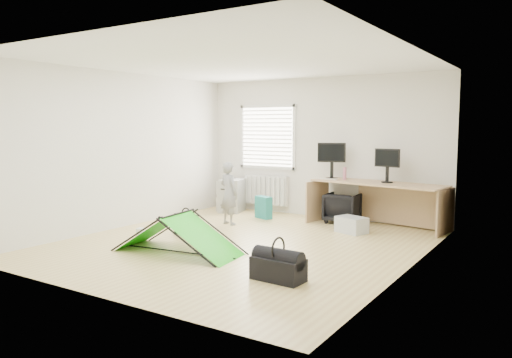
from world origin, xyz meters
The scene contains 18 objects.
ground centered at (0.00, 0.00, 0.00)m, with size 5.50×5.50×0.00m, color tan.
back_wall centered at (0.00, 2.75, 1.35)m, with size 5.00×0.02×2.70m, color silver.
window centered at (-1.20, 2.71, 1.55)m, with size 1.20×0.06×1.20m, color silver.
radiator centered at (-1.20, 2.67, 0.45)m, with size 1.00×0.12×0.60m, color silver.
desk centered at (1.29, 2.33, 0.40)m, with size 2.33×0.74×0.79m, color tan.
filing_cabinet centered at (-1.79, 2.28, 0.34)m, with size 0.44×0.58×0.68m, color #989A9C.
monitor_left centered at (0.38, 2.42, 1.04)m, with size 0.51×0.11×0.49m, color black.
monitor_right centered at (1.45, 2.35, 1.01)m, with size 0.45×0.10×0.43m, color black.
keyboard centered at (0.33, 2.32, 0.80)m, with size 0.41×0.14×0.02m, color beige.
thermos centered at (0.63, 2.42, 0.91)m, with size 0.06×0.06×0.23m, color #BB697F.
office_chair centered at (0.61, 2.40, 0.27)m, with size 0.58×0.60×0.55m, color black.
person centered at (-1.05, 1.13, 0.57)m, with size 0.41×0.27×1.13m, color gray.
kite centered at (-0.45, -0.91, 0.28)m, with size 1.79×0.79×0.55m, color #1AB811, non-canonical shape.
storage_crate centered at (1.09, 1.65, 0.13)m, with size 0.48×0.33×0.27m, color #B6BCBF.
tote_bag centered at (-0.84, 1.98, 0.21)m, with size 0.36×0.16×0.43m, color #1C7675.
laptop_bag centered at (-1.14, 0.06, 0.17)m, with size 0.45×0.13×0.33m, color black.
white_box centered at (-1.76, -0.36, 0.05)m, with size 0.11×0.11×0.11m, color silver.
duffel_bag centered at (1.36, -1.25, 0.13)m, with size 0.61×0.31×0.27m, color black.
Camera 1 is at (4.15, -6.09, 1.76)m, focal length 35.00 mm.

